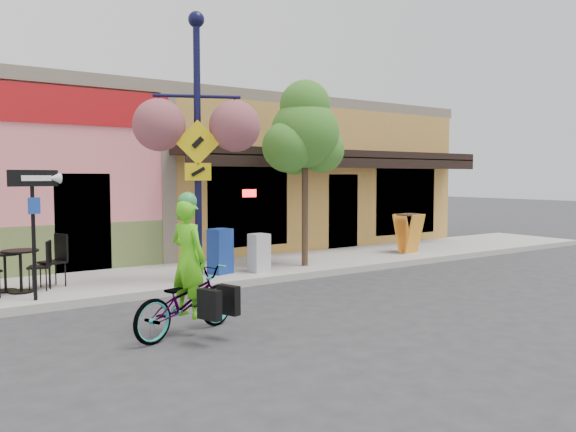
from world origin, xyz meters
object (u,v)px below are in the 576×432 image
object	(u,v)px
building	(148,176)
bicycle	(186,301)
one_way_sign	(34,236)
newspaper_box_grey	(259,253)
newspaper_box_blue	(220,251)
street_tree	(305,173)
lamp_post	(198,149)
cyclist_rider	(189,276)

from	to	relation	value
building	bicycle	world-z (taller)	building
building	one_way_sign	distance (m)	8.08
newspaper_box_grey	newspaper_box_blue	bearing A→B (deg)	157.08
street_tree	bicycle	bearing A→B (deg)	-143.58
lamp_post	bicycle	bearing A→B (deg)	-94.68
newspaper_box_grey	lamp_post	bearing A→B (deg)	-170.73
lamp_post	street_tree	xyz separation A→B (m)	(2.96, 0.54, -0.45)
bicycle	newspaper_box_grey	bearing A→B (deg)	-63.66
bicycle	cyclist_rider	size ratio (longest dim) A/B	1.10
one_way_sign	newspaper_box_blue	distance (m)	3.88
newspaper_box_blue	newspaper_box_grey	size ratio (longest dim) A/B	1.16
street_tree	newspaper_box_grey	bearing A→B (deg)	-174.47
cyclist_rider	lamp_post	xyz separation A→B (m)	(1.45, 2.76, 1.94)
cyclist_rider	one_way_sign	size ratio (longest dim) A/B	0.76
building	newspaper_box_grey	distance (m)	6.56
bicycle	street_tree	xyz separation A→B (m)	(4.47, 3.29, 1.85)
bicycle	lamp_post	xyz separation A→B (m)	(1.50, 2.76, 2.29)
bicycle	lamp_post	world-z (taller)	lamp_post
building	street_tree	distance (m)	6.39
building	one_way_sign	xyz separation A→B (m)	(-4.45, -6.66, -1.00)
street_tree	building	bearing A→B (deg)	103.38
cyclist_rider	newspaper_box_blue	distance (m)	4.12
bicycle	street_tree	distance (m)	5.85
building	cyclist_rider	xyz separation A→B (m)	(-2.94, -9.51, -1.42)
bicycle	newspaper_box_blue	world-z (taller)	newspaper_box_blue
one_way_sign	street_tree	size ratio (longest dim) A/B	0.50
newspaper_box_blue	street_tree	size ratio (longest dim) A/B	0.22
one_way_sign	lamp_post	bearing A→B (deg)	-16.39
lamp_post	one_way_sign	world-z (taller)	lamp_post
cyclist_rider	street_tree	size ratio (longest dim) A/B	0.38
building	lamp_post	xyz separation A→B (m)	(-1.48, -6.75, 0.52)
lamp_post	newspaper_box_grey	distance (m)	2.77
building	lamp_post	size ratio (longest dim) A/B	3.47
newspaper_box_blue	street_tree	bearing A→B (deg)	-19.44
cyclist_rider	one_way_sign	xyz separation A→B (m)	(-1.52, 2.85, 0.42)
cyclist_rider	newspaper_box_grey	distance (m)	4.43
newspaper_box_blue	street_tree	xyz separation A→B (m)	(2.14, -0.14, 1.69)
newspaper_box_grey	bicycle	bearing A→B (deg)	-139.53
street_tree	cyclist_rider	bearing A→B (deg)	-143.27
newspaper_box_grey	street_tree	size ratio (longest dim) A/B	0.19
bicycle	one_way_sign	xyz separation A→B (m)	(-1.47, 2.85, 0.77)
street_tree	lamp_post	bearing A→B (deg)	-169.71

